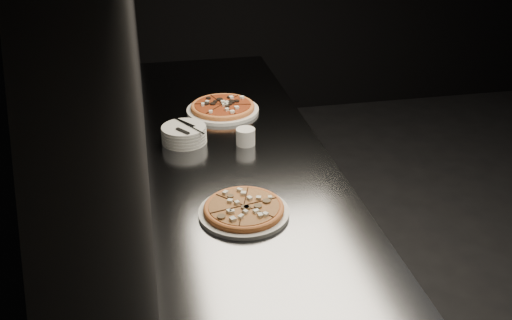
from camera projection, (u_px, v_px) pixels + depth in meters
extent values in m
cube|color=black|center=(136.00, 41.00, 2.13)|extent=(0.02, 5.00, 2.80)
cube|color=slate|center=(237.00, 237.00, 2.64)|extent=(0.70, 2.40, 0.90)
cube|color=slate|center=(235.00, 149.00, 2.42)|extent=(0.74, 2.44, 0.02)
cylinder|color=silver|center=(244.00, 213.00, 1.95)|extent=(0.31, 0.31, 0.01)
cylinder|color=#E18343|center=(244.00, 209.00, 1.95)|extent=(0.33, 0.33, 0.01)
torus|color=#E18343|center=(244.00, 208.00, 1.95)|extent=(0.33, 0.33, 0.02)
cylinder|color=#D69047|center=(244.00, 207.00, 1.94)|extent=(0.29, 0.29, 0.01)
cylinder|color=silver|center=(223.00, 110.00, 2.75)|extent=(0.35, 0.35, 0.02)
cylinder|color=#E18343|center=(223.00, 107.00, 2.75)|extent=(0.36, 0.36, 0.01)
torus|color=#E18343|center=(223.00, 106.00, 2.74)|extent=(0.37, 0.37, 0.02)
cylinder|color=maroon|center=(223.00, 105.00, 2.74)|extent=(0.32, 0.32, 0.01)
cylinder|color=silver|center=(184.00, 140.00, 2.46)|extent=(0.19, 0.19, 0.01)
cylinder|color=silver|center=(184.00, 137.00, 2.45)|extent=(0.19, 0.19, 0.01)
cylinder|color=silver|center=(184.00, 134.00, 2.45)|extent=(0.19, 0.19, 0.01)
cylinder|color=silver|center=(184.00, 131.00, 2.44)|extent=(0.19, 0.19, 0.01)
cylinder|color=silver|center=(184.00, 128.00, 2.43)|extent=(0.19, 0.19, 0.01)
cube|color=#B5B8BC|center=(185.00, 123.00, 2.46)|extent=(0.08, 0.11, 0.00)
cube|color=black|center=(183.00, 131.00, 2.38)|extent=(0.06, 0.07, 0.01)
cube|color=#B5B8BC|center=(190.00, 127.00, 2.43)|extent=(0.07, 0.18, 0.00)
cylinder|color=silver|center=(246.00, 137.00, 2.43)|extent=(0.08, 0.08, 0.07)
cylinder|color=black|center=(246.00, 131.00, 2.41)|extent=(0.07, 0.07, 0.01)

